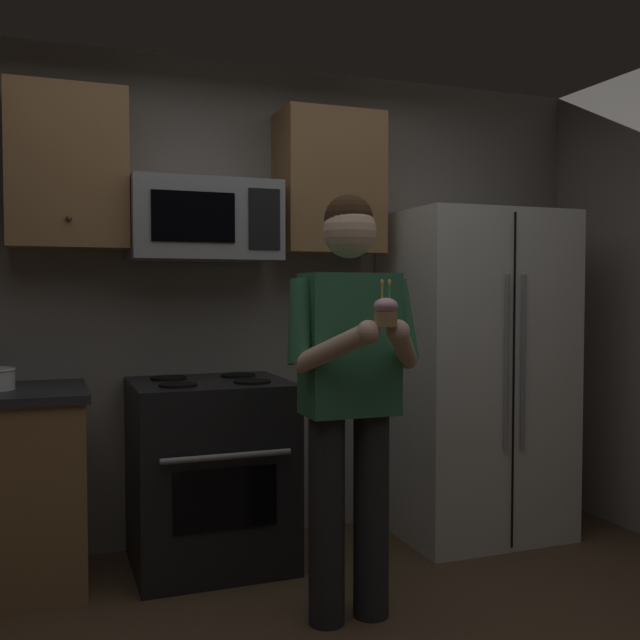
{
  "coord_description": "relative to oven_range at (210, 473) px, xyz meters",
  "views": [
    {
      "loc": [
        -0.91,
        -2.21,
        1.37
      ],
      "look_at": [
        0.13,
        0.55,
        1.25
      ],
      "focal_mm": 41.14,
      "sensor_mm": 36.0,
      "label": 1
    }
  ],
  "objects": [
    {
      "name": "wall_back",
      "position": [
        0.15,
        0.39,
        0.84
      ],
      "size": [
        4.4,
        0.1,
        2.6
      ],
      "primitive_type": "cube",
      "color": "gray",
      "rests_on": "ground"
    },
    {
      "name": "oven_range",
      "position": [
        0.0,
        0.0,
        0.0
      ],
      "size": [
        0.76,
        0.7,
        0.93
      ],
      "color": "black",
      "rests_on": "ground"
    },
    {
      "name": "microwave",
      "position": [
        0.0,
        0.12,
        1.26
      ],
      "size": [
        0.74,
        0.41,
        0.4
      ],
      "color": "#9EA0A5"
    },
    {
      "name": "refrigerator",
      "position": [
        1.5,
        -0.04,
        0.44
      ],
      "size": [
        0.9,
        0.75,
        1.8
      ],
      "color": "white",
      "rests_on": "ground"
    },
    {
      "name": "cabinet_row_upper",
      "position": [
        -0.57,
        0.17,
        1.49
      ],
      "size": [
        2.78,
        0.36,
        0.76
      ],
      "color": "#9E7247"
    },
    {
      "name": "person",
      "position": [
        0.41,
        -0.82,
        0.53
      ],
      "size": [
        0.6,
        0.48,
        1.76
      ],
      "color": "#262628",
      "rests_on": "ground"
    },
    {
      "name": "cupcake",
      "position": [
        0.41,
        -1.15,
        0.83
      ],
      "size": [
        0.09,
        0.09,
        0.17
      ],
      "color": "#A87F56"
    }
  ]
}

